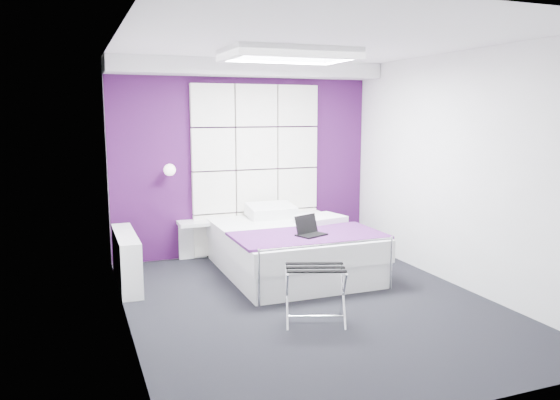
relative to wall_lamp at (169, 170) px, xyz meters
name	(u,v)px	position (x,y,z in m)	size (l,w,h in m)	color
floor	(310,303)	(1.05, -2.06, -1.22)	(4.40, 4.40, 0.00)	black
ceiling	(312,42)	(1.05, -2.06, 1.38)	(4.40, 4.40, 0.00)	white
wall_back	(244,160)	(1.05, 0.14, 0.08)	(3.60, 3.60, 0.00)	white
wall_left	(123,186)	(-0.75, -2.06, 0.08)	(4.40, 4.40, 0.00)	white
wall_right	(459,171)	(2.85, -2.06, 0.08)	(4.40, 4.40, 0.00)	white
accent_wall	(245,160)	(1.05, 0.13, 0.08)	(3.58, 0.02, 2.58)	#3C0F42
soffit	(249,68)	(1.05, -0.11, 1.28)	(3.58, 0.50, 0.20)	white
headboard	(256,169)	(1.20, 0.08, -0.05)	(1.80, 0.08, 2.30)	white
skylight	(289,54)	(1.05, -1.46, 1.33)	(1.36, 0.86, 0.12)	white
wall_lamp	(169,170)	(0.00, 0.00, 0.00)	(0.15, 0.15, 0.15)	white
radiator	(126,259)	(-0.64, -0.76, -0.92)	(0.22, 1.20, 0.60)	white
bed	(291,247)	(1.30, -0.94, -0.92)	(1.70, 2.05, 0.72)	white
nightstand	(194,223)	(0.30, -0.04, -0.71)	(0.42, 0.32, 0.05)	white
luggage_rack	(315,295)	(0.88, -2.55, -0.95)	(0.54, 0.40, 0.53)	silver
laptop	(310,230)	(1.30, -1.49, -0.59)	(0.32, 0.23, 0.23)	black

